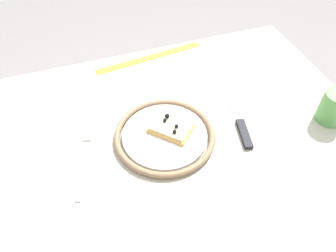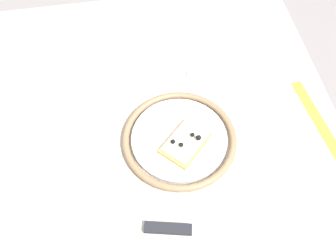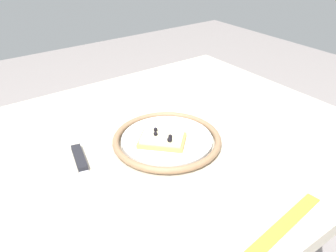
% 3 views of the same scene
% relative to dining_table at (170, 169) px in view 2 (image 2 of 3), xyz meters
% --- Properties ---
extents(ground_plane, '(6.00, 6.00, 0.00)m').
position_rel_dining_table_xyz_m(ground_plane, '(0.00, 0.00, -0.62)').
color(ground_plane, gray).
extents(dining_table, '(1.00, 0.78, 0.71)m').
position_rel_dining_table_xyz_m(dining_table, '(0.00, 0.00, 0.00)').
color(dining_table, '#BCB29E').
rests_on(dining_table, ground_plane).
extents(plate, '(0.25, 0.25, 0.02)m').
position_rel_dining_table_xyz_m(plate, '(-0.02, 0.02, 0.10)').
color(plate, white).
rests_on(plate, dining_table).
extents(pizza_slice_near, '(0.12, 0.12, 0.03)m').
position_rel_dining_table_xyz_m(pizza_slice_near, '(-0.00, 0.03, 0.11)').
color(pizza_slice_near, tan).
rests_on(pizza_slice_near, plate).
extents(knife, '(0.07, 0.24, 0.01)m').
position_rel_dining_table_xyz_m(knife, '(0.18, 0.00, 0.10)').
color(knife, silver).
rests_on(knife, dining_table).
extents(fork, '(0.07, 0.20, 0.00)m').
position_rel_dining_table_xyz_m(fork, '(-0.22, 0.02, 0.09)').
color(fork, silver).
rests_on(fork, dining_table).
extents(measuring_tape, '(0.35, 0.06, 0.00)m').
position_rel_dining_table_xyz_m(measuring_tape, '(0.04, 0.35, 0.09)').
color(measuring_tape, yellow).
rests_on(measuring_tape, dining_table).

